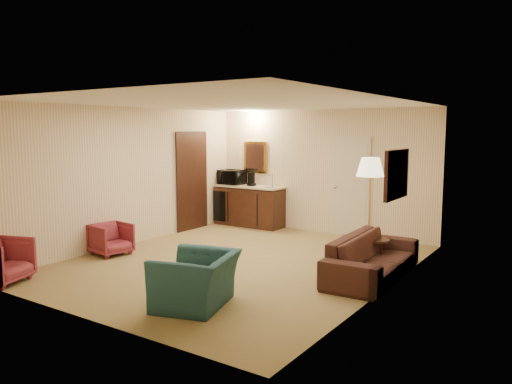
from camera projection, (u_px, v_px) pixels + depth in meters
ground at (238, 262)px, 8.24m from camera, size 6.00×6.00×0.00m
room_walls at (259, 156)px, 8.72m from camera, size 5.02×6.01×2.61m
wetbar_cabinet at (249, 206)px, 11.34m from camera, size 1.64×0.58×0.92m
sofa at (373, 250)px, 7.34m from camera, size 0.71×2.16×0.83m
teal_armchair at (196, 271)px, 6.14m from camera, size 0.92×1.16×0.88m
rose_chair_near at (111, 237)px, 8.71m from camera, size 0.64×0.67×0.61m
rose_chair_far at (0, 259)px, 7.07m from camera, size 0.83×0.86×0.71m
coffee_table at (365, 251)px, 8.04m from camera, size 0.92×0.77×0.45m
floor_lamp at (369, 208)px, 8.35m from camera, size 0.47×0.47×1.73m
waste_bin at (272, 223)px, 10.96m from camera, size 0.27×0.27×0.29m
microwave at (232, 176)px, 11.54m from camera, size 0.62×0.36×0.41m
coffee_maker at (252, 179)px, 11.22m from camera, size 0.17×0.17×0.30m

